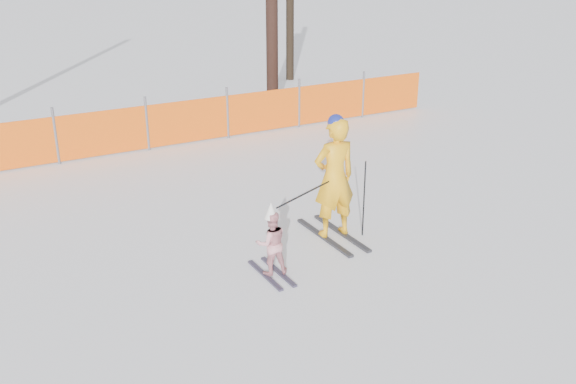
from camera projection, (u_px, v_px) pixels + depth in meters
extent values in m
plane|color=white|center=(304.00, 265.00, 9.56)|extent=(120.00, 120.00, 0.00)
cube|color=black|center=(324.00, 237.00, 10.40)|extent=(0.09, 1.57, 0.04)
cube|color=black|center=(341.00, 233.00, 10.56)|extent=(0.09, 1.57, 0.04)
imported|color=#FFAF15|center=(334.00, 178.00, 10.11)|extent=(0.74, 0.51, 1.96)
sphere|color=navy|center=(336.00, 122.00, 9.78)|extent=(0.26, 0.26, 0.26)
cube|color=black|center=(265.00, 275.00, 9.24)|extent=(0.09, 0.99, 0.03)
cube|color=black|center=(278.00, 272.00, 9.34)|extent=(0.09, 0.99, 0.03)
imported|color=pink|center=(271.00, 243.00, 9.11)|extent=(0.53, 0.45, 0.95)
cone|color=white|center=(271.00, 210.00, 8.92)|extent=(0.19, 0.19, 0.24)
cylinder|color=black|center=(364.00, 199.00, 10.30)|extent=(0.02, 0.02, 1.28)
cylinder|color=black|center=(305.00, 194.00, 9.52)|extent=(1.25, 0.57, 0.02)
cylinder|color=#595960|center=(56.00, 136.00, 13.63)|extent=(0.06, 0.06, 1.25)
cylinder|color=#595960|center=(147.00, 124.00, 14.54)|extent=(0.06, 0.06, 1.25)
cylinder|color=#595960|center=(228.00, 113.00, 15.46)|extent=(0.06, 0.06, 1.25)
cylinder|color=#595960|center=(299.00, 103.00, 16.37)|extent=(0.06, 0.06, 1.25)
cylinder|color=#595960|center=(363.00, 95.00, 17.28)|extent=(0.06, 0.06, 1.25)
cube|color=#F85C0D|center=(101.00, 133.00, 14.09)|extent=(17.90, 0.03, 1.00)
cylinder|color=black|center=(272.00, 4.00, 17.59)|extent=(0.34, 0.34, 5.75)
cylinder|color=black|center=(290.00, 0.00, 21.24)|extent=(0.26, 0.26, 5.33)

